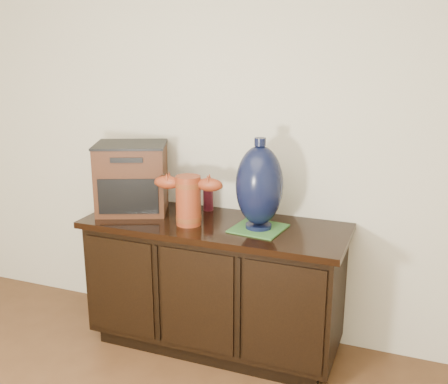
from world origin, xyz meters
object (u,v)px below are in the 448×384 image
at_px(lamp_base, 259,186).
at_px(spray_can, 208,196).
at_px(terracotta_vessel, 188,197).
at_px(sideboard, 215,284).
at_px(tv_radio, 132,178).

xyz_separation_m(lamp_base, spray_can, (-0.38, 0.21, -0.15)).
bearing_deg(lamp_base, terracotta_vessel, -170.18).
height_order(sideboard, spray_can, spray_can).
bearing_deg(tv_radio, lamp_base, -25.14).
bearing_deg(terracotta_vessel, tv_radio, 157.82).
bearing_deg(sideboard, terracotta_vessel, -148.31).
distance_m(sideboard, tv_radio, 0.78).
relative_size(sideboard, spray_can, 8.32).
height_order(sideboard, lamp_base, lamp_base).
height_order(tv_radio, lamp_base, lamp_base).
relative_size(sideboard, tv_radio, 2.97).
bearing_deg(lamp_base, sideboard, 177.83).
distance_m(terracotta_vessel, lamp_base, 0.39).
xyz_separation_m(sideboard, lamp_base, (0.26, -0.01, 0.61)).
distance_m(tv_radio, lamp_base, 0.79).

